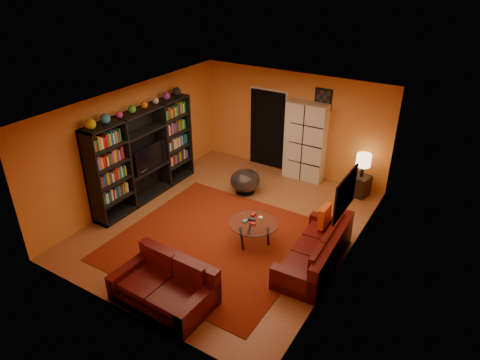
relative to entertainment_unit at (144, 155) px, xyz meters
The scene contains 20 objects.
floor 2.51m from the entertainment_unit, ahead, with size 6.00×6.00×0.00m, color brown.
ceiling 2.75m from the entertainment_unit, ahead, with size 6.00×6.00×0.00m, color white.
wall_back 3.77m from the entertainment_unit, 52.83° to the left, with size 6.00×6.00×0.00m, color orange.
wall_front 3.77m from the entertainment_unit, 52.83° to the right, with size 6.00×6.00×0.00m, color orange.
wall_left 0.34m from the entertainment_unit, behind, with size 6.00×6.00×0.00m, color orange.
wall_right 4.78m from the entertainment_unit, ahead, with size 6.00×6.00×0.00m, color orange.
rug 2.69m from the entertainment_unit, 16.42° to the right, with size 3.60×3.60×0.01m, color #60170B.
doorway 3.35m from the entertainment_unit, 61.98° to the left, with size 0.95×0.10×2.04m, color black.
wall_art_right 4.80m from the entertainment_unit, ahead, with size 0.03×1.00×0.70m, color black.
wall_art_back 4.36m from the entertainment_unit, 44.57° to the left, with size 0.42×0.03×0.52m, color black.
entertainment_unit is the anchor object (origin of this frame).
tv 0.09m from the entertainment_unit, 50.71° to the left, with size 0.13×1.00×0.57m, color black.
sofa 4.49m from the entertainment_unit, ahead, with size 0.93×2.08×0.85m.
loveseat 3.65m from the entertainment_unit, 42.60° to the right, with size 1.65×1.03×0.85m.
throw_pillow 4.26m from the entertainment_unit, ahead, with size 0.12×0.42×0.42m, color #F4521B.
coffee_table 3.15m from the entertainment_unit, ahead, with size 0.96×0.96×0.48m.
storage_cabinet 3.92m from the entertainment_unit, 45.59° to the left, with size 0.99×0.44×1.97m, color beige.
bowl_chair 2.42m from the entertainment_unit, 35.33° to the left, with size 0.71×0.71×0.58m.
side_table 5.06m from the entertainment_unit, 31.75° to the left, with size 0.40×0.40×0.50m, color black.
table_lamp 5.00m from the entertainment_unit, 31.75° to the left, with size 0.33×0.33×0.56m.
Camera 1 is at (4.17, -6.38, 5.05)m, focal length 32.00 mm.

